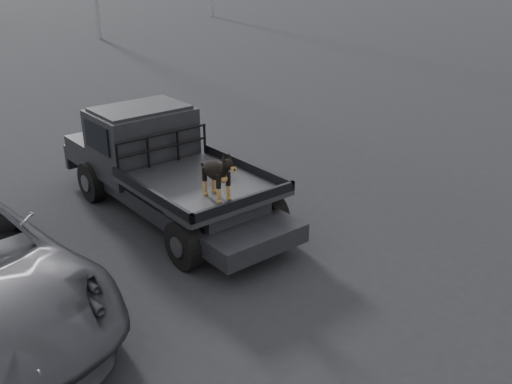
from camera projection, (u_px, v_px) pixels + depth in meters
ground at (215, 283)px, 8.20m from camera, size 120.00×120.00×0.00m
flatbed_ute at (172, 191)px, 10.14m from camera, size 2.00×5.40×0.92m
ute_cab at (142, 130)px, 10.46m from camera, size 1.72×1.30×0.88m
headache_rack at (163, 149)px, 9.99m from camera, size 1.80×0.08×0.55m
dog at (216, 175)px, 8.61m from camera, size 0.32×0.60×0.74m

